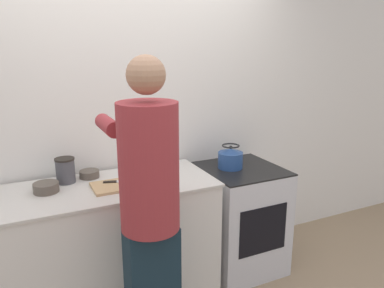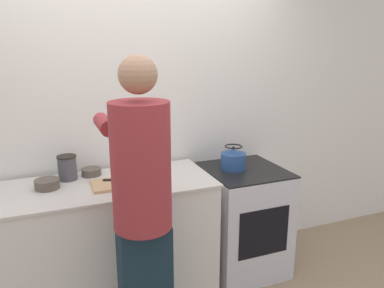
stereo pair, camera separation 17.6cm
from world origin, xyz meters
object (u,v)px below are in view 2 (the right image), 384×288
(knife, at_px, (119,180))
(oven, at_px, (243,219))
(bowl_prep, at_px, (47,184))
(canister_jar, at_px, (67,168))
(cutting_board, at_px, (118,183))
(person, at_px, (142,204))
(kettle, at_px, (233,159))

(knife, bearing_deg, oven, 17.80)
(knife, height_order, bowl_prep, bowl_prep)
(oven, height_order, canister_jar, canister_jar)
(canister_jar, bearing_deg, cutting_board, -37.04)
(person, relative_size, canister_jar, 10.23)
(kettle, bearing_deg, cutting_board, -173.89)
(cutting_board, relative_size, canister_jar, 2.01)
(kettle, distance_m, canister_jar, 1.27)
(bowl_prep, height_order, canister_jar, canister_jar)
(oven, height_order, knife, knife)
(bowl_prep, bearing_deg, cutting_board, -13.38)
(person, xyz_separation_m, knife, (-0.02, 0.57, -0.05))
(oven, distance_m, knife, 1.13)
(cutting_board, xyz_separation_m, kettle, (0.95, 0.10, 0.04))
(oven, distance_m, canister_jar, 1.47)
(knife, bearing_deg, canister_jar, 165.71)
(oven, distance_m, cutting_board, 1.14)
(canister_jar, bearing_deg, knife, -31.10)
(person, height_order, canister_jar, person)
(kettle, bearing_deg, canister_jar, 173.87)
(oven, distance_m, person, 1.28)
(cutting_board, distance_m, bowl_prep, 0.47)
(kettle, height_order, canister_jar, canister_jar)
(oven, height_order, kettle, kettle)
(person, bearing_deg, bowl_prep, 127.74)
(cutting_board, xyz_separation_m, canister_jar, (-0.31, 0.24, 0.08))
(person, bearing_deg, canister_jar, 114.56)
(bowl_prep, bearing_deg, canister_jar, 41.89)
(bowl_prep, bearing_deg, knife, -8.49)
(oven, bearing_deg, person, -149.68)
(knife, bearing_deg, person, -71.20)
(cutting_board, height_order, canister_jar, canister_jar)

